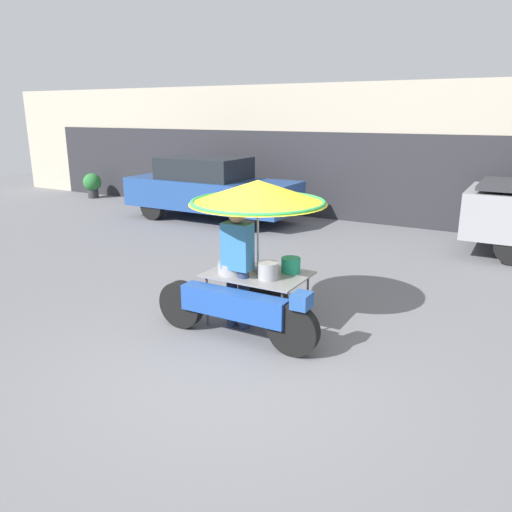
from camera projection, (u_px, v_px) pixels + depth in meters
The scene contains 6 objects.
ground_plane at pixel (233, 368), 5.54m from camera, with size 36.00×36.00×0.00m, color slate.
shopfront_building at pixel (421, 154), 12.72m from camera, with size 28.00×2.06×3.45m.
vendor_motorcycle_cart at pixel (255, 220), 6.26m from camera, with size 2.24×1.75×1.92m.
vendor_person at pixel (237, 261), 6.36m from camera, with size 0.38×0.22×1.62m.
parked_car at pixel (210, 188), 12.94m from camera, with size 4.53×1.71×1.63m.
potted_plant at pixel (92, 184), 16.44m from camera, with size 0.58×0.58×0.81m.
Camera 1 is at (2.66, -4.21, 2.73)m, focal length 35.00 mm.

